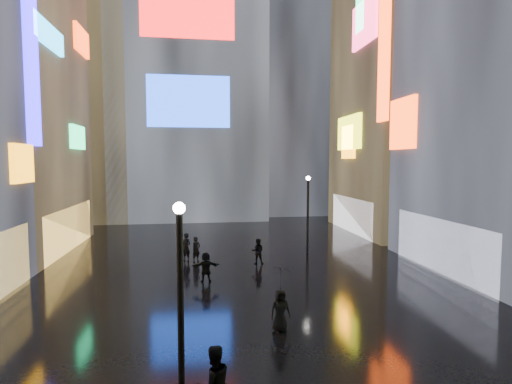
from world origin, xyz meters
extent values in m
plane|color=black|center=(0.00, 20.00, 0.00)|extent=(140.00, 140.00, 0.00)
cube|color=orange|center=(-10.85, 18.32, 6.06)|extent=(0.25, 2.24, 1.94)
cube|color=#1E13F7|center=(-10.85, 20.00, 11.00)|extent=(0.25, 1.40, 8.00)
cube|color=#FFC659|center=(-11.10, 26.00, 1.50)|extent=(0.20, 10.00, 3.00)
cube|color=#18DE78|center=(-10.85, 27.82, 7.91)|extent=(0.25, 3.00, 1.71)
cube|color=#18A1EA|center=(-10.85, 22.61, 13.61)|extent=(0.25, 4.84, 1.37)
cube|color=#F73B0C|center=(-10.85, 29.70, 15.31)|extent=(0.25, 3.32, 1.94)
cube|color=white|center=(11.10, 17.00, 1.50)|extent=(0.20, 9.00, 3.00)
cube|color=#F73B0C|center=(10.85, 21.12, 8.58)|extent=(0.25, 2.99, 3.26)
cube|color=#F73B0C|center=(10.85, 24.00, 14.00)|extent=(0.25, 1.40, 10.00)
cube|color=black|center=(16.00, 30.00, 14.00)|extent=(10.00, 12.00, 28.00)
cube|color=white|center=(11.10, 30.00, 1.50)|extent=(0.20, 9.00, 3.00)
cube|color=#E8F718|center=(10.85, 30.32, 8.66)|extent=(0.25, 4.92, 2.91)
cube|color=#F73166|center=(10.85, 27.51, 17.02)|extent=(0.25, 4.36, 3.46)
cube|color=orange|center=(10.85, 30.44, 7.84)|extent=(0.25, 2.63, 2.87)
cube|color=#18DE78|center=(10.85, 28.19, 17.94)|extent=(0.25, 1.69, 2.90)
cube|color=black|center=(-3.00, 44.00, 21.00)|extent=(16.00, 14.00, 42.00)
cube|color=#FF1414|center=(-3.00, 36.90, 21.00)|extent=(9.00, 0.20, 6.00)
cube|color=#194CFF|center=(-3.00, 36.90, 12.00)|extent=(8.00, 0.20, 5.00)
cube|color=black|center=(9.00, 46.00, 17.00)|extent=(12.00, 12.00, 34.00)
cube|color=black|center=(-14.00, 42.00, 13.00)|extent=(10.00, 10.00, 26.00)
cylinder|color=black|center=(-2.65, 6.62, 2.50)|extent=(0.16, 0.16, 5.00)
sphere|color=white|center=(-2.65, 6.62, 5.05)|extent=(0.30, 0.30, 0.30)
cylinder|color=black|center=(5.05, 22.61, 2.50)|extent=(0.16, 0.16, 5.00)
sphere|color=white|center=(5.05, 22.61, 5.05)|extent=(0.30, 0.30, 0.30)
imported|color=black|center=(-1.88, 6.01, 0.93)|extent=(1.08, 0.96, 1.86)
imported|color=black|center=(0.71, 10.78, 0.77)|extent=(0.83, 0.61, 1.55)
imported|color=black|center=(-1.84, 17.11, 0.77)|extent=(1.47, 0.57, 1.55)
imported|color=black|center=(-2.35, 21.30, 0.78)|extent=(0.68, 0.64, 1.56)
imported|color=black|center=(1.33, 20.36, 0.76)|extent=(0.85, 0.72, 1.53)
imported|color=black|center=(0.71, 10.78, 1.97)|extent=(0.99, 1.00, 0.85)
imported|color=black|center=(-2.96, 21.59, 0.87)|extent=(0.76, 0.73, 1.75)
camera|label=1|loc=(-2.20, -3.04, 6.17)|focal=28.00mm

